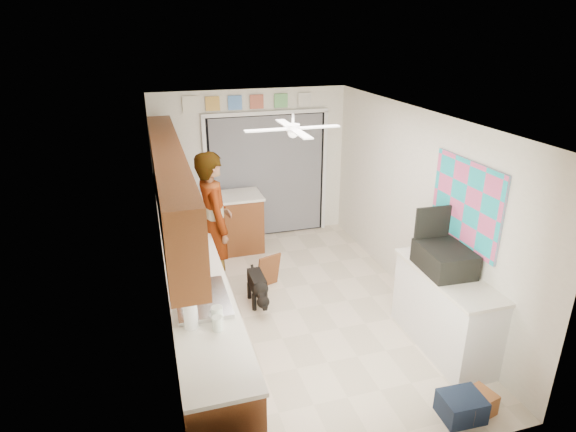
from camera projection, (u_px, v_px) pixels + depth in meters
floor at (297, 309)px, 6.25m from camera, size 5.00×5.00×0.00m
ceiling at (298, 116)px, 5.33m from camera, size 5.00×5.00×0.00m
wall_back at (252, 166)px, 8.01m from camera, size 3.20×0.00×3.20m
wall_front at (400, 342)px, 3.57m from camera, size 3.20×0.00×3.20m
wall_left at (161, 236)px, 5.36m from camera, size 0.00×5.00×5.00m
wall_right at (415, 207)px, 6.22m from camera, size 0.00×5.00×5.00m
left_base_cabinets at (193, 294)px, 5.74m from camera, size 0.60×4.80×0.90m
left_countertop at (191, 258)px, 5.57m from camera, size 0.62×4.80×0.04m
upper_cabinets at (170, 182)px, 5.38m from camera, size 0.32×4.00×0.80m
sink_basin at (202, 300)px, 4.67m from camera, size 0.50×0.76×0.06m
faucet at (181, 294)px, 4.58m from camera, size 0.03×0.03×0.22m
peninsula_base at (230, 224)px, 7.73m from camera, size 1.00×0.60×0.90m
peninsula_top at (228, 197)px, 7.56m from camera, size 1.04×0.64×0.04m
back_opening_recess at (267, 176)px, 8.13m from camera, size 2.00×0.06×2.10m
curtain_panel at (268, 177)px, 8.09m from camera, size 1.90×0.03×2.05m
door_trim_left at (207, 182)px, 7.83m from camera, size 0.06×0.04×2.10m
door_trim_right at (324, 172)px, 8.37m from camera, size 0.06×0.04×2.10m
door_trim_head at (267, 113)px, 7.70m from camera, size 2.10×0.04×0.06m
header_frame_0 at (213, 104)px, 7.44m from camera, size 0.22×0.02×0.22m
header_frame_1 at (235, 103)px, 7.53m from camera, size 0.22×0.02×0.22m
header_frame_2 at (257, 102)px, 7.62m from camera, size 0.22×0.02×0.22m
header_frame_3 at (281, 101)px, 7.73m from camera, size 0.22×0.02×0.22m
header_frame_4 at (304, 100)px, 7.84m from camera, size 0.22×0.02×0.22m
route66_sign at (190, 105)px, 7.35m from camera, size 0.22×0.02×0.26m
right_counter_base at (444, 312)px, 5.38m from camera, size 0.50×1.40×0.90m
right_counter_top at (449, 275)px, 5.20m from camera, size 0.54×1.44×0.04m
abstract_painting at (466, 204)px, 5.17m from camera, size 0.03×1.15×0.95m
ceiling_fan at (293, 129)px, 5.57m from camera, size 1.14×1.14×0.24m
microwave at (172, 185)px, 7.49m from camera, size 0.56×0.69×0.33m
soap_bottle at (190, 301)px, 4.36m from camera, size 0.14×0.14×0.34m
cup at (215, 315)px, 4.37m from camera, size 0.12×0.12×0.09m
jar_a at (217, 314)px, 4.33m from camera, size 0.11×0.11×0.15m
jar_b at (217, 324)px, 4.21m from camera, size 0.12×0.12×0.14m
paper_towel_roll at (190, 315)px, 4.22m from camera, size 0.13×0.13×0.26m
suitcase at (444, 259)px, 5.22m from camera, size 0.51×0.66×0.27m
suitcase_rim at (443, 268)px, 5.26m from camera, size 0.47×0.60×0.02m
suitcase_lid at (432, 228)px, 5.38m from camera, size 0.42×0.05×0.50m
cardboard_box at (476, 404)px, 4.55m from camera, size 0.39×0.33×0.21m
navy_crate at (461, 407)px, 4.50m from camera, size 0.40×0.34×0.24m
cabinet_door_panel at (268, 271)px, 6.68m from camera, size 0.37×0.23×0.51m
man at (215, 225)px, 6.33m from camera, size 0.53×0.76×1.98m
dog at (257, 287)px, 6.30m from camera, size 0.26×0.60×0.47m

